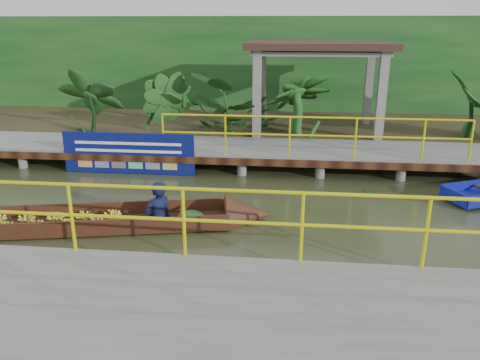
# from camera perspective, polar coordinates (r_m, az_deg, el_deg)

# --- Properties ---
(ground) EXTENTS (80.00, 80.00, 0.00)m
(ground) POSITION_cam_1_polar(r_m,az_deg,el_deg) (9.80, -7.25, -4.02)
(ground) COLOR #31351A
(ground) RESTS_ON ground
(land_strip) EXTENTS (30.00, 8.00, 0.45)m
(land_strip) POSITION_cam_1_polar(r_m,az_deg,el_deg) (16.81, -1.48, 6.50)
(land_strip) COLOR #2F2817
(land_strip) RESTS_ON ground
(far_dock) EXTENTS (16.00, 2.06, 1.66)m
(far_dock) POSITION_cam_1_polar(r_m,az_deg,el_deg) (12.83, -3.80, 3.80)
(far_dock) COLOR slate
(far_dock) RESTS_ON ground
(near_dock) EXTENTS (18.00, 2.40, 1.73)m
(near_dock) POSITION_cam_1_polar(r_m,az_deg,el_deg) (5.86, -7.10, -17.52)
(near_dock) COLOR slate
(near_dock) RESTS_ON ground
(pavilion) EXTENTS (4.40, 3.00, 3.00)m
(pavilion) POSITION_cam_1_polar(r_m,az_deg,el_deg) (15.14, 9.53, 14.83)
(pavilion) COLOR slate
(pavilion) RESTS_ON ground
(foliage_backdrop) EXTENTS (30.00, 0.80, 4.00)m
(foliage_backdrop) POSITION_cam_1_polar(r_m,az_deg,el_deg) (19.00, -0.51, 13.32)
(foliage_backdrop) COLOR #143F17
(foliage_backdrop) RESTS_ON ground
(vendor_boat) EXTENTS (8.93, 2.71, 1.99)m
(vendor_boat) POSITION_cam_1_polar(r_m,az_deg,el_deg) (9.59, -21.73, -4.31)
(vendor_boat) COLOR #33150E
(vendor_boat) RESTS_ON ground
(blue_banner) EXTENTS (3.46, 0.04, 1.08)m
(blue_banner) POSITION_cam_1_polar(r_m,az_deg,el_deg) (12.42, -13.45, 3.19)
(blue_banner) COLOR navy
(blue_banner) RESTS_ON ground
(tropical_plants) EXTENTS (14.48, 1.48, 1.85)m
(tropical_plants) POSITION_cam_1_polar(r_m,az_deg,el_deg) (14.29, 6.39, 8.93)
(tropical_plants) COLOR #143F17
(tropical_plants) RESTS_ON ground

